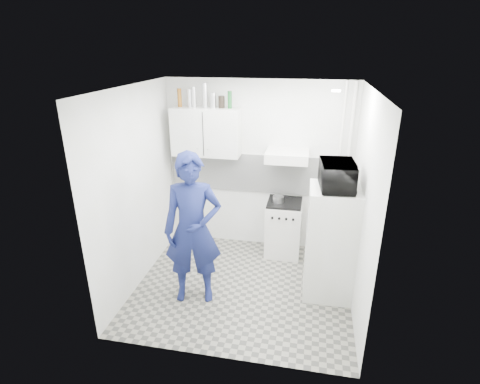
# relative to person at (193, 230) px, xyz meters

# --- Properties ---
(floor) EXTENTS (2.80, 2.80, 0.00)m
(floor) POSITION_rel_person_xyz_m (0.56, 0.31, -0.96)
(floor) COLOR gray
(floor) RESTS_ON ground
(ceiling) EXTENTS (2.80, 2.80, 0.00)m
(ceiling) POSITION_rel_person_xyz_m (0.56, 0.31, 1.64)
(ceiling) COLOR white
(ceiling) RESTS_ON wall_back
(wall_back) EXTENTS (2.80, 0.00, 2.80)m
(wall_back) POSITION_rel_person_xyz_m (0.56, 1.56, 0.34)
(wall_back) COLOR white
(wall_back) RESTS_ON floor
(wall_left) EXTENTS (0.00, 2.60, 2.60)m
(wall_left) POSITION_rel_person_xyz_m (-0.84, 0.31, 0.34)
(wall_left) COLOR white
(wall_left) RESTS_ON floor
(wall_right) EXTENTS (0.00, 2.60, 2.60)m
(wall_right) POSITION_rel_person_xyz_m (1.96, 0.31, 0.34)
(wall_right) COLOR white
(wall_right) RESTS_ON floor
(person) EXTENTS (0.79, 0.60, 1.92)m
(person) POSITION_rel_person_xyz_m (0.00, 0.00, 0.00)
(person) COLOR #151D51
(person) RESTS_ON floor
(stove) EXTENTS (0.52, 0.52, 0.84)m
(stove) POSITION_rel_person_xyz_m (1.00, 1.31, -0.54)
(stove) COLOR white
(stove) RESTS_ON floor
(fridge) EXTENTS (0.62, 0.62, 1.46)m
(fridge) POSITION_rel_person_xyz_m (1.66, 0.43, -0.23)
(fridge) COLOR white
(fridge) RESTS_ON floor
(stove_top) EXTENTS (0.50, 0.50, 0.03)m
(stove_top) POSITION_rel_person_xyz_m (1.00, 1.31, -0.11)
(stove_top) COLOR black
(stove_top) RESTS_ON stove
(saucepan) EXTENTS (0.16, 0.16, 0.09)m
(saucepan) POSITION_rel_person_xyz_m (0.91, 1.28, -0.05)
(saucepan) COLOR silver
(saucepan) RESTS_ON stove_top
(microwave) EXTENTS (0.61, 0.44, 0.32)m
(microwave) POSITION_rel_person_xyz_m (1.66, 0.43, 0.66)
(microwave) COLOR black
(microwave) RESTS_ON fridge
(bottle_a) EXTENTS (0.06, 0.06, 0.26)m
(bottle_a) POSITION_rel_person_xyz_m (-0.58, 1.39, 1.37)
(bottle_a) COLOR brown
(bottle_a) RESTS_ON upper_cabinet
(bottle_b) EXTENTS (0.06, 0.06, 0.25)m
(bottle_b) POSITION_rel_person_xyz_m (-0.43, 1.39, 1.36)
(bottle_b) COLOR silver
(bottle_b) RESTS_ON upper_cabinet
(bottle_c) EXTENTS (0.07, 0.07, 0.29)m
(bottle_c) POSITION_rel_person_xyz_m (-0.36, 1.39, 1.38)
(bottle_c) COLOR silver
(bottle_c) RESTS_ON upper_cabinet
(bottle_d) EXTENTS (0.08, 0.08, 0.35)m
(bottle_d) POSITION_rel_person_xyz_m (-0.20, 1.39, 1.41)
(bottle_d) COLOR silver
(bottle_d) RESTS_ON upper_cabinet
(canister_a) EXTENTS (0.09, 0.09, 0.21)m
(canister_a) POSITION_rel_person_xyz_m (-0.08, 1.39, 1.35)
(canister_a) COLOR silver
(canister_a) RESTS_ON upper_cabinet
(canister_b) EXTENTS (0.09, 0.09, 0.17)m
(canister_b) POSITION_rel_person_xyz_m (0.04, 1.39, 1.32)
(canister_b) COLOR black
(canister_b) RESTS_ON upper_cabinet
(bottle_e) EXTENTS (0.06, 0.06, 0.24)m
(bottle_e) POSITION_rel_person_xyz_m (0.16, 1.39, 1.36)
(bottle_e) COLOR #144C1E
(bottle_e) RESTS_ON upper_cabinet
(upper_cabinet) EXTENTS (1.00, 0.35, 0.70)m
(upper_cabinet) POSITION_rel_person_xyz_m (-0.19, 1.39, 0.89)
(upper_cabinet) COLOR white
(upper_cabinet) RESTS_ON wall_back
(range_hood) EXTENTS (0.60, 0.50, 0.14)m
(range_hood) POSITION_rel_person_xyz_m (1.01, 1.31, 0.61)
(range_hood) COLOR white
(range_hood) RESTS_ON wall_back
(backsplash) EXTENTS (2.74, 0.03, 0.60)m
(backsplash) POSITION_rel_person_xyz_m (0.56, 1.55, 0.24)
(backsplash) COLOR white
(backsplash) RESTS_ON wall_back
(pipe_a) EXTENTS (0.05, 0.05, 2.60)m
(pipe_a) POSITION_rel_person_xyz_m (1.86, 1.48, 0.34)
(pipe_a) COLOR white
(pipe_a) RESTS_ON floor
(pipe_b) EXTENTS (0.04, 0.04, 2.60)m
(pipe_b) POSITION_rel_person_xyz_m (1.74, 1.48, 0.34)
(pipe_b) COLOR white
(pipe_b) RESTS_ON floor
(ceiling_spot_fixture) EXTENTS (0.10, 0.10, 0.02)m
(ceiling_spot_fixture) POSITION_rel_person_xyz_m (1.56, 0.51, 1.61)
(ceiling_spot_fixture) COLOR white
(ceiling_spot_fixture) RESTS_ON ceiling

